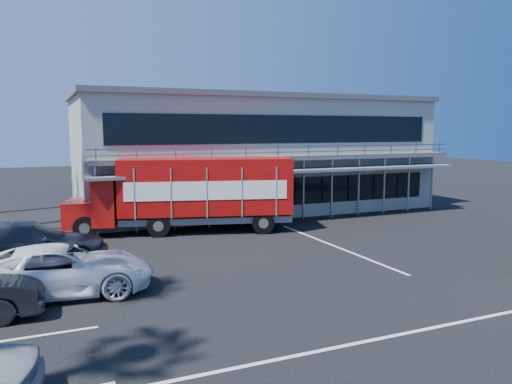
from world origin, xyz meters
name	(u,v)px	position (x,y,z in m)	size (l,w,h in m)	color
ground	(332,268)	(0.00, 0.00, 0.00)	(120.00, 120.00, 0.00)	black
building	(251,153)	(3.00, 14.94, 3.66)	(22.40, 12.00, 7.30)	gray
red_truck	(191,191)	(-2.97, 8.70, 2.06)	(11.41, 5.37, 3.75)	#AC110D
parked_car_c	(61,270)	(-9.50, 0.80, 0.79)	(2.62, 5.69, 1.58)	white
parked_car_d	(27,244)	(-10.53, 4.83, 0.86)	(2.40, 5.90, 1.71)	#272A35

